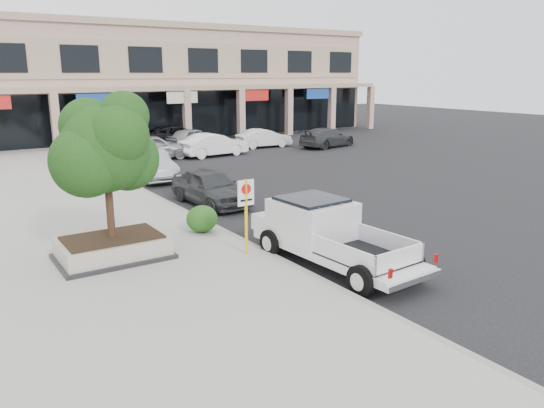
{
  "coord_description": "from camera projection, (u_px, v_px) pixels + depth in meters",
  "views": [
    {
      "loc": [
        -9.97,
        -12.42,
        5.51
      ],
      "look_at": [
        -0.75,
        1.5,
        1.36
      ],
      "focal_mm": 35.0,
      "sensor_mm": 36.0,
      "label": 1
    }
  ],
  "objects": [
    {
      "name": "ground",
      "position": [
        318.0,
        252.0,
        16.73
      ],
      "size": [
        120.0,
        120.0,
        0.0
      ],
      "primitive_type": "plane",
      "color": "black",
      "rests_on": "ground"
    },
    {
      "name": "sidewalk",
      "position": [
        89.0,
        232.0,
        18.62
      ],
      "size": [
        8.0,
        52.0,
        0.15
      ],
      "primitive_type": "cube",
      "color": "gray",
      "rests_on": "ground"
    },
    {
      "name": "curb",
      "position": [
        192.0,
        215.0,
        20.73
      ],
      "size": [
        0.2,
        52.0,
        0.15
      ],
      "primitive_type": "cube",
      "color": "gray",
      "rests_on": "ground"
    },
    {
      "name": "strip_mall",
      "position": [
        153.0,
        81.0,
        47.32
      ],
      "size": [
        40.55,
        12.43,
        9.5
      ],
      "color": "tan",
      "rests_on": "ground"
    },
    {
      "name": "planter",
      "position": [
        113.0,
        248.0,
        15.67
      ],
      "size": [
        3.2,
        2.2,
        0.68
      ],
      "color": "black",
      "rests_on": "sidewalk"
    },
    {
      "name": "planter_tree",
      "position": [
        108.0,
        148.0,
        15.16
      ],
      "size": [
        2.9,
        2.55,
        4.0
      ],
      "color": "black",
      "rests_on": "planter"
    },
    {
      "name": "no_parking_sign",
      "position": [
        246.0,
        206.0,
        15.79
      ],
      "size": [
        0.55,
        0.09,
        2.3
      ],
      "color": "yellow",
      "rests_on": "sidewalk"
    },
    {
      "name": "hedge",
      "position": [
        202.0,
        219.0,
        18.24
      ],
      "size": [
        1.1,
        0.99,
        0.93
      ],
      "primitive_type": "ellipsoid",
      "color": "#1A4B15",
      "rests_on": "sidewalk"
    },
    {
      "name": "pickup_truck",
      "position": [
        336.0,
        236.0,
        15.31
      ],
      "size": [
        2.51,
        6.03,
        1.86
      ],
      "primitive_type": null,
      "rotation": [
        0.0,
        0.0,
        0.05
      ],
      "color": "silver",
      "rests_on": "ground"
    },
    {
      "name": "curb_car_a",
      "position": [
        210.0,
        187.0,
        22.58
      ],
      "size": [
        2.07,
        4.62,
        1.54
      ],
      "primitive_type": "imported",
      "rotation": [
        0.0,
        0.0,
        0.06
      ],
      "color": "#2E3033",
      "rests_on": "ground"
    },
    {
      "name": "curb_car_b",
      "position": [
        151.0,
        165.0,
        27.93
      ],
      "size": [
        1.92,
        4.82,
        1.56
      ],
      "primitive_type": "imported",
      "rotation": [
        0.0,
        0.0,
        -0.06
      ],
      "color": "#989CA0",
      "rests_on": "ground"
    },
    {
      "name": "curb_car_c",
      "position": [
        134.0,
        159.0,
        30.04
      ],
      "size": [
        2.64,
        5.35,
        1.5
      ],
      "primitive_type": "imported",
      "rotation": [
        0.0,
        0.0,
        0.11
      ],
      "color": "white",
      "rests_on": "ground"
    },
    {
      "name": "curb_car_d",
      "position": [
        97.0,
        148.0,
        34.63
      ],
      "size": [
        2.76,
        5.21,
        1.4
      ],
      "primitive_type": "imported",
      "rotation": [
        0.0,
        0.0,
        0.09
      ],
      "color": "black",
      "rests_on": "ground"
    },
    {
      "name": "lot_car_a",
      "position": [
        153.0,
        147.0,
        34.42
      ],
      "size": [
        4.99,
        2.59,
        1.62
      ],
      "primitive_type": "imported",
      "rotation": [
        0.0,
        0.0,
        1.42
      ],
      "color": "#9B9DA3",
      "rests_on": "ground"
    },
    {
      "name": "lot_car_b",
      "position": [
        214.0,
        145.0,
        35.77
      ],
      "size": [
        4.81,
        2.01,
        1.54
      ],
      "primitive_type": "imported",
      "rotation": [
        0.0,
        0.0,
        1.65
      ],
      "color": "white",
      "rests_on": "ground"
    },
    {
      "name": "lot_car_c",
      "position": [
        327.0,
        137.0,
        40.12
      ],
      "size": [
        5.38,
        3.14,
        1.46
      ],
      "primitive_type": "imported",
      "rotation": [
        0.0,
        0.0,
        1.8
      ],
      "color": "#2E3133",
      "rests_on": "ground"
    },
    {
      "name": "lot_car_d",
      "position": [
        178.0,
        136.0,
        39.9
      ],
      "size": [
        6.2,
        3.25,
        1.66
      ],
      "primitive_type": "imported",
      "rotation": [
        0.0,
        0.0,
        1.49
      ],
      "color": "black",
      "rests_on": "ground"
    },
    {
      "name": "lot_car_e",
      "position": [
        193.0,
        138.0,
        39.41
      ],
      "size": [
        4.83,
        3.12,
        1.53
      ],
      "primitive_type": "imported",
      "rotation": [
        0.0,
        0.0,
        1.89
      ],
      "color": "#96999E",
      "rests_on": "ground"
    },
    {
      "name": "lot_car_f",
      "position": [
        264.0,
        138.0,
        39.99
      ],
      "size": [
        4.33,
        1.81,
        1.39
      ],
      "primitive_type": "imported",
      "rotation": [
        0.0,
        0.0,
        1.49
      ],
      "color": "silver",
      "rests_on": "ground"
    }
  ]
}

